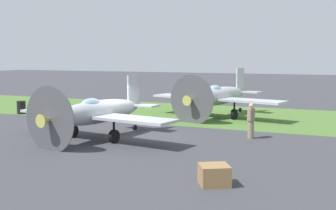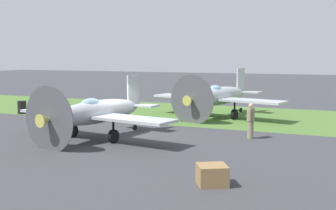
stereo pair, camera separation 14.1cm
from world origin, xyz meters
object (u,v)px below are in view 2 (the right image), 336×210
Objects in this scene: airplane_lead at (96,112)px; airplane_wingman at (218,96)px; runway_marker_cone at (39,111)px; supply_crate at (212,175)px; fuel_drum at (22,107)px; ground_crew_mechanic at (251,120)px.

airplane_wingman reaches higher than airplane_lead.
airplane_lead is 10.48m from runway_marker_cone.
airplane_lead is 10.21m from airplane_wingman.
airplane_wingman reaches higher than supply_crate.
fuel_drum is (12.99, 4.02, -0.93)m from airplane_wingman.
fuel_drum is 1.00× the size of supply_crate.
ground_crew_mechanic reaches higher than fuel_drum.
airplane_wingman is at bearing -162.81° from fuel_drum.
supply_crate is (-17.55, 10.75, -0.13)m from fuel_drum.
airplane_lead reaches higher than runway_marker_cone.
supply_crate is 2.05× the size of runway_marker_cone.
ground_crew_mechanic is at bearing -84.49° from supply_crate.
runway_marker_cone is at bearing 72.55° from ground_crew_mechanic.
supply_crate reaches higher than runway_marker_cone.
supply_crate is (-4.56, 14.77, -1.06)m from airplane_wingman.
airplane_lead is 9.15m from supply_crate.
airplane_lead is 11.53m from fuel_drum.
airplane_wingman is at bearing -72.86° from supply_crate.
runway_marker_cone is at bearing -172.72° from fuel_drum.
runway_marker_cone is at bearing -34.03° from supply_crate.
ground_crew_mechanic is 1.92× the size of supply_crate.
ground_crew_mechanic is 3.93× the size of runway_marker_cone.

